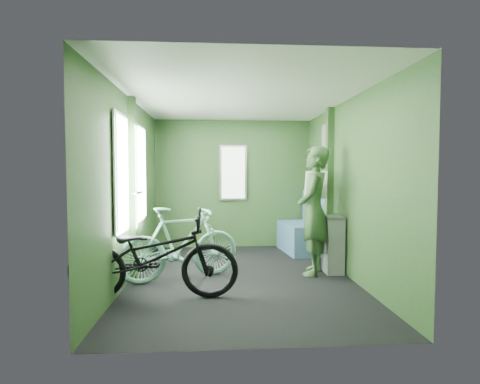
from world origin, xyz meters
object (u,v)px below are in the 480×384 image
object	(u,v)px
bicycle_black	(154,299)
passenger	(314,210)
bench_seat	(302,234)
waste_box	(333,244)
bicycle_mint	(181,280)

from	to	relation	value
bicycle_black	passenger	world-z (taller)	passenger
bench_seat	passenger	bearing A→B (deg)	-103.85
waste_box	bench_seat	xyz separation A→B (m)	(-0.11, 1.33, -0.08)
bicycle_mint	bench_seat	size ratio (longest dim) A/B	1.48
bicycle_mint	waste_box	distance (m)	2.07
bicycle_black	bicycle_mint	size ratio (longest dim) A/B	1.16
bicycle_mint	passenger	bearing A→B (deg)	-105.98
passenger	waste_box	world-z (taller)	passenger
bicycle_black	bench_seat	xyz separation A→B (m)	(2.13, 2.25, 0.31)
bicycle_black	passenger	size ratio (longest dim) A/B	1.06
passenger	waste_box	size ratio (longest dim) A/B	2.21
bicycle_black	waste_box	size ratio (longest dim) A/B	2.34
bicycle_mint	passenger	world-z (taller)	passenger
bench_seat	bicycle_mint	bearing A→B (deg)	-147.60
waste_box	bicycle_mint	bearing A→B (deg)	-173.42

